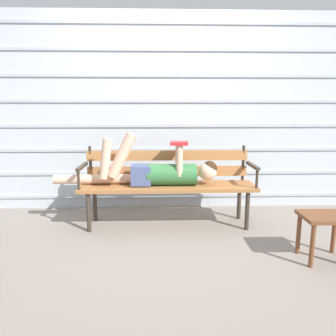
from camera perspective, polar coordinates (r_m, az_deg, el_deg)
The scene contains 5 objects.
ground_plane at distance 3.37m, azimuth 0.06°, elevation -10.71°, with size 12.00×12.00×0.00m, color gray.
house_siding at distance 3.89m, azimuth -0.31°, elevation 9.71°, with size 4.72×0.08×2.32m.
park_bench at distance 3.39m, azimuth -0.04°, elevation -2.10°, with size 1.82×0.43×0.82m.
reclining_person at distance 3.30m, azimuth -2.05°, elevation -0.50°, with size 1.70×0.26×0.56m.
footstool at distance 2.91m, azimuth 26.19°, elevation -9.02°, with size 0.38×0.31×0.39m.
Camera 1 is at (-0.10, -3.13, 1.24)m, focal length 34.20 mm.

